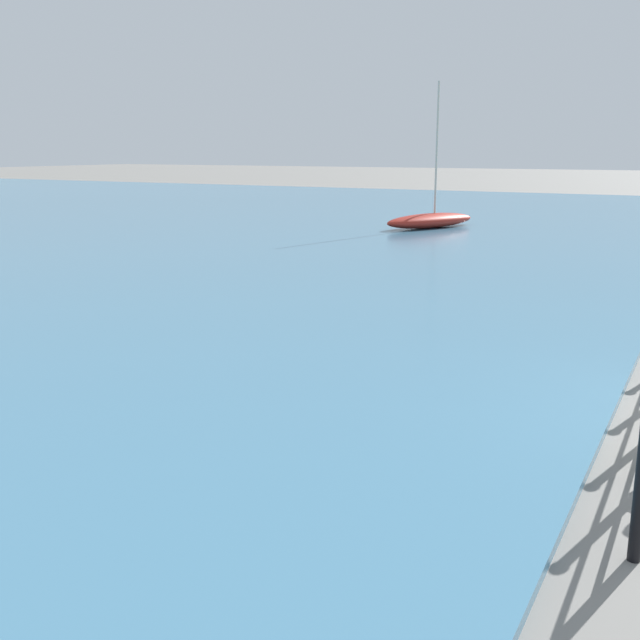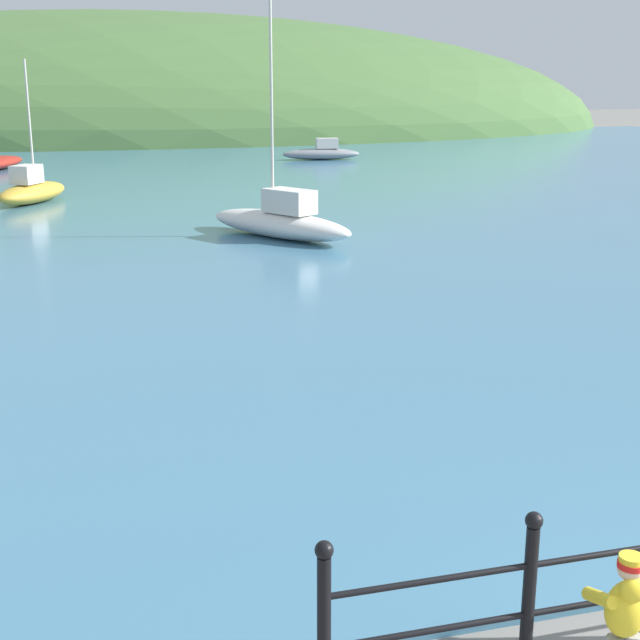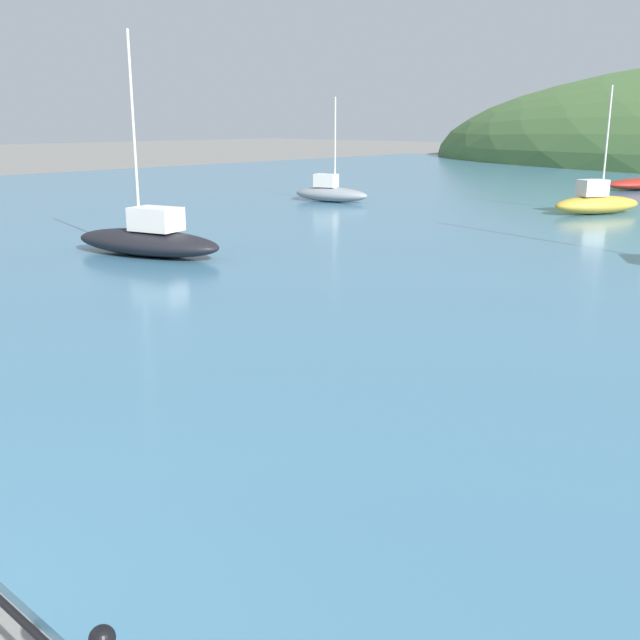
{
  "view_description": "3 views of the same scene",
  "coord_description": "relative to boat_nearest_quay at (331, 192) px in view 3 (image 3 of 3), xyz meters",
  "views": [
    {
      "loc": [
        -8.22,
        1.21,
        2.81
      ],
      "look_at": [
        -2.19,
        4.43,
        1.24
      ],
      "focal_mm": 42.0,
      "sensor_mm": 36.0,
      "label": 1
    },
    {
      "loc": [
        -4.34,
        -3.21,
        3.94
      ],
      "look_at": [
        -1.54,
        7.02,
        1.05
      ],
      "focal_mm": 50.0,
      "sensor_mm": 36.0,
      "label": 2
    },
    {
      "loc": [
        5.29,
        0.09,
        3.35
      ],
      "look_at": [
        -0.06,
        5.87,
        1.24
      ],
      "focal_mm": 42.0,
      "sensor_mm": 36.0,
      "label": 3
    }
  ],
  "objects": [
    {
      "name": "boat_white_sailboat",
      "position": [
        5.06,
        -12.35,
        0.02
      ],
      "size": [
        4.47,
        2.48,
        5.29
      ],
      "color": "black",
      "rests_on": "water"
    },
    {
      "name": "boat_green_fishing",
      "position": [
        9.67,
        3.41,
        0.03
      ],
      "size": [
        2.68,
        3.57,
        4.4
      ],
      "color": "gold",
      "rests_on": "water"
    },
    {
      "name": "boat_nearest_quay",
      "position": [
        0.0,
        0.0,
        0.0
      ],
      "size": [
        3.37,
        1.82,
        4.13
      ],
      "color": "gray",
      "rests_on": "water"
    }
  ]
}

